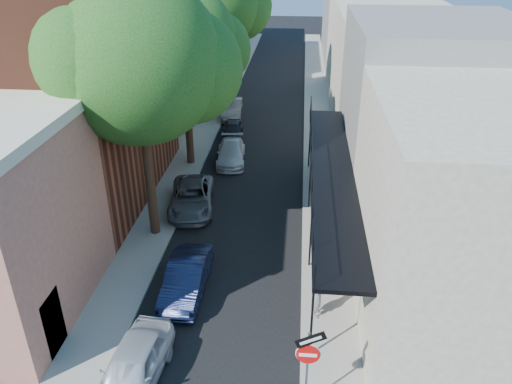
% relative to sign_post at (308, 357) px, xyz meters
% --- Properties ---
extents(road_surface, '(6.00, 64.00, 0.01)m').
position_rel_sign_post_xyz_m(road_surface, '(-3.16, 29.03, -2.03)').
color(road_surface, black).
rests_on(road_surface, ground).
extents(sidewalk_left, '(2.00, 64.00, 0.12)m').
position_rel_sign_post_xyz_m(sidewalk_left, '(-7.16, 29.03, -1.98)').
color(sidewalk_left, gray).
rests_on(sidewalk_left, ground).
extents(sidewalk_right, '(2.00, 64.00, 0.12)m').
position_rel_sign_post_xyz_m(sidewalk_right, '(0.84, 29.03, -1.98)').
color(sidewalk_right, gray).
rests_on(sidewalk_right, ground).
extents(buildings_left, '(10.10, 59.10, 12.00)m').
position_rel_sign_post_xyz_m(buildings_left, '(-12.46, 27.79, 2.90)').
color(buildings_left, tan).
rests_on(buildings_left, ground).
extents(buildings_right, '(9.80, 55.00, 10.00)m').
position_rel_sign_post_xyz_m(buildings_right, '(5.83, 28.51, 2.39)').
color(buildings_right, beige).
rests_on(buildings_right, ground).
extents(sign_post, '(0.89, 0.17, 2.99)m').
position_rel_sign_post_xyz_m(sign_post, '(0.00, 0.00, 0.00)').
color(sign_post, '#595B60').
rests_on(sign_post, ground).
extents(oak_near, '(7.48, 6.80, 11.42)m').
position_rel_sign_post_xyz_m(oak_near, '(-6.53, 9.29, 5.84)').
color(oak_near, black).
rests_on(oak_near, ground).
extents(oak_mid, '(6.60, 6.00, 10.20)m').
position_rel_sign_post_xyz_m(oak_mid, '(-6.58, 17.26, 5.02)').
color(oak_mid, black).
rests_on(oak_mid, ground).
extents(oak_far, '(7.70, 7.00, 11.90)m').
position_rel_sign_post_xyz_m(oak_far, '(-6.51, 26.30, 6.22)').
color(oak_far, black).
rests_on(oak_far, ground).
extents(parked_car_a, '(1.96, 4.17, 1.38)m').
position_rel_sign_post_xyz_m(parked_car_a, '(-5.26, 0.43, -1.35)').
color(parked_car_a, '#AEB5C1').
rests_on(parked_car_a, ground).
extents(parked_car_b, '(1.44, 4.05, 1.33)m').
position_rel_sign_post_xyz_m(parked_car_b, '(-4.59, 4.98, -1.37)').
color(parked_car_b, '#111937').
rests_on(parked_car_b, ground).
extents(parked_car_c, '(2.70, 4.83, 1.28)m').
position_rel_sign_post_xyz_m(parked_car_c, '(-5.75, 11.56, -1.40)').
color(parked_car_c, slate).
rests_on(parked_car_c, ground).
extents(parked_car_d, '(2.02, 4.21, 1.18)m').
position_rel_sign_post_xyz_m(parked_car_d, '(-4.56, 17.51, -1.44)').
color(parked_car_d, silver).
rests_on(parked_car_d, ground).
extents(parked_car_e, '(1.57, 3.41, 1.13)m').
position_rel_sign_post_xyz_m(parked_car_e, '(-5.01, 21.51, -1.47)').
color(parked_car_e, black).
rests_on(parked_car_e, ground).
extents(parked_car_f, '(1.70, 4.17, 1.35)m').
position_rel_sign_post_xyz_m(parked_car_f, '(-5.60, 25.80, -1.36)').
color(parked_car_f, slate).
rests_on(parked_car_f, ground).
extents(pedestrian, '(0.45, 0.65, 1.73)m').
position_rel_sign_post_xyz_m(pedestrian, '(0.40, 3.97, -1.05)').
color(pedestrian, slate).
rests_on(pedestrian, sidewalk_right).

